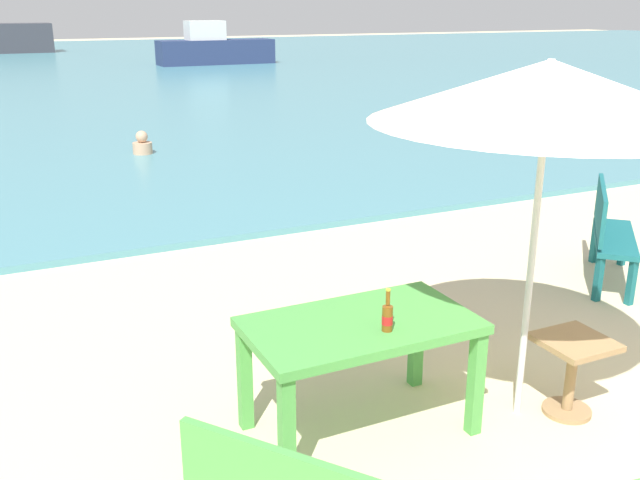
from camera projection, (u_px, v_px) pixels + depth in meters
name	position (u px, v px, depth m)	size (l,w,h in m)	color
ground_plane	(637.00, 463.00, 4.25)	(120.00, 120.00, 0.00)	beige
sea_water	(58.00, 69.00, 29.95)	(120.00, 50.00, 0.08)	teal
picnic_table_green	(360.00, 337.00, 4.38)	(1.40, 0.80, 0.76)	#4C9E47
beer_bottle_amber	(387.00, 316.00, 4.19)	(0.07, 0.07, 0.26)	brown
patio_umbrella	(548.00, 91.00, 4.12)	(2.10, 2.10, 2.30)	silver
side_table_wood	(572.00, 365.00, 4.67)	(0.44, 0.44, 0.54)	#9E7A51
bench_teal_center	(608.00, 228.00, 6.89)	(1.09, 1.11, 0.95)	#196066
swimmer_person	(142.00, 145.00, 12.64)	(0.34, 0.34, 0.41)	tan
boat_fishing_trawler	(214.00, 49.00, 31.81)	(5.15, 1.40, 1.87)	navy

